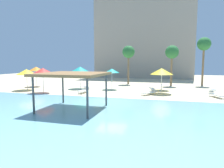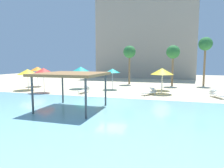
{
  "view_description": "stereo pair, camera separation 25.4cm",
  "coord_description": "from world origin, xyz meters",
  "px_view_note": "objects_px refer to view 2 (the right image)",
  "views": [
    {
      "loc": [
        4.56,
        -16.3,
        3.42
      ],
      "look_at": [
        -0.55,
        2.0,
        1.3
      ],
      "focal_mm": 31.43,
      "sensor_mm": 36.0,
      "label": 1
    },
    {
      "loc": [
        4.8,
        -16.23,
        3.42
      ],
      "look_at": [
        -0.55,
        2.0,
        1.3
      ],
      "focal_mm": 31.43,
      "sensor_mm": 36.0,
      "label": 2
    }
  ],
  "objects_px": {
    "beach_umbrella_teal_6": "(112,71)",
    "lounge_chair_2": "(216,94)",
    "beach_umbrella_yellow_7": "(163,71)",
    "beach_umbrella_yellow_3": "(28,72)",
    "palm_tree_0": "(173,53)",
    "beach_umbrella_red_5": "(44,71)",
    "lounge_chair_1": "(150,92)",
    "palm_tree_1": "(205,45)",
    "palm_tree_2": "(130,53)",
    "beach_umbrella_orange_1": "(37,69)",
    "beach_umbrella_yellow_4": "(162,71)",
    "beach_umbrella_teal_2": "(81,69)",
    "lounge_chair_0": "(84,90)",
    "shade_pavilion": "(72,75)"
  },
  "relations": [
    {
      "from": "beach_umbrella_teal_6",
      "to": "lounge_chair_2",
      "type": "bearing_deg",
      "value": -13.52
    },
    {
      "from": "lounge_chair_2",
      "to": "beach_umbrella_yellow_4",
      "type": "bearing_deg",
      "value": -124.42
    },
    {
      "from": "beach_umbrella_teal_6",
      "to": "beach_umbrella_yellow_7",
      "type": "distance_m",
      "value": 6.15
    },
    {
      "from": "palm_tree_0",
      "to": "palm_tree_1",
      "type": "height_order",
      "value": "palm_tree_1"
    },
    {
      "from": "beach_umbrella_yellow_3",
      "to": "palm_tree_2",
      "type": "relative_size",
      "value": 0.43
    },
    {
      "from": "beach_umbrella_teal_2",
      "to": "palm_tree_0",
      "type": "relative_size",
      "value": 0.49
    },
    {
      "from": "beach_umbrella_orange_1",
      "to": "beach_umbrella_yellow_3",
      "type": "bearing_deg",
      "value": -71.69
    },
    {
      "from": "beach_umbrella_yellow_4",
      "to": "beach_umbrella_red_5",
      "type": "bearing_deg",
      "value": -166.31
    },
    {
      "from": "beach_umbrella_yellow_3",
      "to": "palm_tree_0",
      "type": "xyz_separation_m",
      "value": [
        17.19,
        9.17,
        2.5
      ]
    },
    {
      "from": "beach_umbrella_yellow_3",
      "to": "palm_tree_1",
      "type": "bearing_deg",
      "value": 26.45
    },
    {
      "from": "beach_umbrella_orange_1",
      "to": "palm_tree_1",
      "type": "distance_m",
      "value": 24.11
    },
    {
      "from": "beach_umbrella_yellow_3",
      "to": "beach_umbrella_yellow_7",
      "type": "xyz_separation_m",
      "value": [
        15.97,
        4.42,
        0.12
      ]
    },
    {
      "from": "beach_umbrella_orange_1",
      "to": "beach_umbrella_yellow_4",
      "type": "height_order",
      "value": "beach_umbrella_orange_1"
    },
    {
      "from": "beach_umbrella_yellow_4",
      "to": "beach_umbrella_yellow_7",
      "type": "height_order",
      "value": "beach_umbrella_yellow_4"
    },
    {
      "from": "beach_umbrella_yellow_7",
      "to": "palm_tree_1",
      "type": "xyz_separation_m",
      "value": [
        5.62,
        6.33,
        3.47
      ]
    },
    {
      "from": "beach_umbrella_yellow_7",
      "to": "palm_tree_2",
      "type": "height_order",
      "value": "palm_tree_2"
    },
    {
      "from": "beach_umbrella_teal_2",
      "to": "lounge_chair_2",
      "type": "bearing_deg",
      "value": -8.55
    },
    {
      "from": "palm_tree_2",
      "to": "beach_umbrella_yellow_7",
      "type": "bearing_deg",
      "value": -45.8
    },
    {
      "from": "lounge_chair_1",
      "to": "lounge_chair_2",
      "type": "relative_size",
      "value": 0.96
    },
    {
      "from": "beach_umbrella_yellow_3",
      "to": "palm_tree_0",
      "type": "height_order",
      "value": "palm_tree_0"
    },
    {
      "from": "beach_umbrella_yellow_3",
      "to": "lounge_chair_0",
      "type": "bearing_deg",
      "value": -1.48
    },
    {
      "from": "beach_umbrella_yellow_3",
      "to": "lounge_chair_0",
      "type": "xyz_separation_m",
      "value": [
        7.67,
        -0.2,
        -1.91
      ]
    },
    {
      "from": "beach_umbrella_yellow_3",
      "to": "beach_umbrella_red_5",
      "type": "height_order",
      "value": "beach_umbrella_red_5"
    },
    {
      "from": "beach_umbrella_teal_2",
      "to": "beach_umbrella_yellow_4",
      "type": "xyz_separation_m",
      "value": [
        10.27,
        -1.27,
        -0.12
      ]
    },
    {
      "from": "beach_umbrella_yellow_3",
      "to": "beach_umbrella_teal_6",
      "type": "height_order",
      "value": "beach_umbrella_teal_6"
    },
    {
      "from": "beach_umbrella_teal_2",
      "to": "beach_umbrella_red_5",
      "type": "xyz_separation_m",
      "value": [
        -2.47,
        -4.37,
        -0.09
      ]
    },
    {
      "from": "beach_umbrella_yellow_4",
      "to": "palm_tree_2",
      "type": "xyz_separation_m",
      "value": [
        -5.21,
        7.99,
        2.44
      ]
    },
    {
      "from": "beach_umbrella_red_5",
      "to": "palm_tree_1",
      "type": "height_order",
      "value": "palm_tree_1"
    },
    {
      "from": "lounge_chair_0",
      "to": "lounge_chair_2",
      "type": "height_order",
      "value": "same"
    },
    {
      "from": "shade_pavilion",
      "to": "palm_tree_2",
      "type": "relative_size",
      "value": 0.75
    },
    {
      "from": "shade_pavilion",
      "to": "beach_umbrella_red_5",
      "type": "distance_m",
      "value": 9.39
    },
    {
      "from": "beach_umbrella_yellow_3",
      "to": "lounge_chair_1",
      "type": "bearing_deg",
      "value": 1.65
    },
    {
      "from": "lounge_chair_1",
      "to": "palm_tree_2",
      "type": "distance_m",
      "value": 11.12
    },
    {
      "from": "beach_umbrella_orange_1",
      "to": "palm_tree_2",
      "type": "relative_size",
      "value": 0.47
    },
    {
      "from": "beach_umbrella_yellow_4",
      "to": "palm_tree_1",
      "type": "distance_m",
      "value": 11.12
    },
    {
      "from": "beach_umbrella_red_5",
      "to": "lounge_chair_2",
      "type": "distance_m",
      "value": 18.22
    },
    {
      "from": "beach_umbrella_yellow_4",
      "to": "lounge_chair_2",
      "type": "xyz_separation_m",
      "value": [
        5.23,
        -1.06,
        -2.1
      ]
    },
    {
      "from": "beach_umbrella_yellow_3",
      "to": "beach_umbrella_red_5",
      "type": "xyz_separation_m",
      "value": [
        3.26,
        -1.35,
        0.21
      ]
    },
    {
      "from": "beach_umbrella_yellow_7",
      "to": "lounge_chair_0",
      "type": "xyz_separation_m",
      "value": [
        -8.3,
        -4.61,
        -2.03
      ]
    },
    {
      "from": "shade_pavilion",
      "to": "palm_tree_0",
      "type": "xyz_separation_m",
      "value": [
        7.04,
        16.89,
        2.22
      ]
    },
    {
      "from": "beach_umbrella_orange_1",
      "to": "beach_umbrella_red_5",
      "type": "distance_m",
      "value": 6.42
    },
    {
      "from": "beach_umbrella_teal_2",
      "to": "beach_umbrella_yellow_3",
      "type": "distance_m",
      "value": 6.49
    },
    {
      "from": "beach_umbrella_orange_1",
      "to": "palm_tree_0",
      "type": "relative_size",
      "value": 0.48
    },
    {
      "from": "lounge_chair_0",
      "to": "palm_tree_1",
      "type": "bearing_deg",
      "value": 130.54
    },
    {
      "from": "palm_tree_1",
      "to": "beach_umbrella_teal_6",
      "type": "bearing_deg",
      "value": -147.92
    },
    {
      "from": "shade_pavilion",
      "to": "beach_umbrella_teal_2",
      "type": "xyz_separation_m",
      "value": [
        -4.42,
        10.75,
        0.03
      ]
    },
    {
      "from": "beach_umbrella_yellow_4",
      "to": "lounge_chair_0",
      "type": "bearing_deg",
      "value": -166.83
    },
    {
      "from": "lounge_chair_1",
      "to": "palm_tree_1",
      "type": "distance_m",
      "value": 13.5
    },
    {
      "from": "beach_umbrella_teal_2",
      "to": "lounge_chair_2",
      "type": "relative_size",
      "value": 1.44
    },
    {
      "from": "beach_umbrella_yellow_7",
      "to": "palm_tree_1",
      "type": "bearing_deg",
      "value": 48.39
    }
  ]
}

